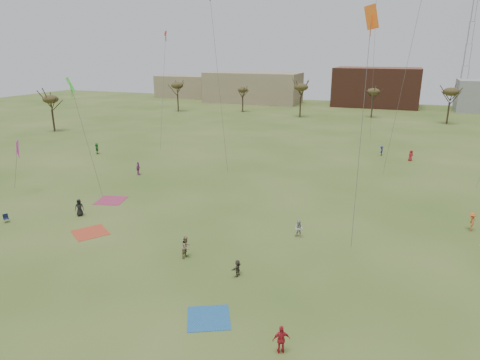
% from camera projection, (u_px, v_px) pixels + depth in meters
% --- Properties ---
extents(ground, '(260.00, 260.00, 0.00)m').
position_uv_depth(ground, '(181.00, 298.00, 30.41)').
color(ground, '#37581B').
rests_on(ground, ground).
extents(spectator_fore_a, '(1.14, 0.90, 1.80)m').
position_uv_depth(spectator_fore_a, '(281.00, 339.00, 24.67)').
color(spectator_fore_a, red).
rests_on(spectator_fore_a, ground).
extents(spectator_fore_b, '(0.85, 1.03, 1.94)m').
position_uv_depth(spectator_fore_b, '(186.00, 247.00, 36.15)').
color(spectator_fore_b, '#91795C').
rests_on(spectator_fore_b, ground).
extents(spectator_fore_c, '(0.61, 1.32, 1.38)m').
position_uv_depth(spectator_fore_c, '(237.00, 268.00, 33.21)').
color(spectator_fore_c, '#4E4838').
rests_on(spectator_fore_c, ground).
extents(flyer_mid_a, '(1.09, 1.05, 1.89)m').
position_uv_depth(flyer_mid_a, '(79.00, 208.00, 45.28)').
color(flyer_mid_a, black).
rests_on(flyer_mid_a, ground).
extents(flyer_mid_b, '(0.78, 1.24, 1.84)m').
position_uv_depth(flyer_mid_b, '(472.00, 221.00, 41.65)').
color(flyer_mid_b, '#D65E28').
rests_on(flyer_mid_b, ground).
extents(spectator_mid_d, '(0.68, 1.19, 1.91)m').
position_uv_depth(spectator_mid_d, '(138.00, 168.00, 60.28)').
color(spectator_mid_d, '#A54592').
rests_on(spectator_mid_d, ground).
extents(spectator_mid_e, '(0.99, 0.86, 1.73)m').
position_uv_depth(spectator_mid_e, '(299.00, 229.00, 40.11)').
color(spectator_mid_e, silver).
rests_on(spectator_mid_e, ground).
extents(flyer_far_a, '(1.53, 1.69, 1.87)m').
position_uv_depth(flyer_far_a, '(97.00, 148.00, 72.61)').
color(flyer_far_a, '#287A2F').
rests_on(flyer_far_a, ground).
extents(flyer_far_b, '(1.04, 0.98, 1.79)m').
position_uv_depth(flyer_far_b, '(411.00, 155.00, 67.96)').
color(flyer_far_b, red).
rests_on(flyer_far_b, ground).
extents(flyer_far_c, '(0.79, 1.14, 1.62)m').
position_uv_depth(flyer_far_c, '(381.00, 151.00, 71.49)').
color(flyer_far_c, navy).
rests_on(flyer_far_c, ground).
extents(blanket_red, '(4.25, 4.25, 0.03)m').
position_uv_depth(blanket_red, '(90.00, 233.00, 41.32)').
color(blanket_red, '#CA4628').
rests_on(blanket_red, ground).
extents(blanket_blue, '(3.81, 3.81, 0.03)m').
position_uv_depth(blanket_blue, '(209.00, 318.00, 28.12)').
color(blanket_blue, '#2666A8').
rests_on(blanket_blue, ground).
extents(blanket_plum, '(3.90, 3.90, 0.03)m').
position_uv_depth(blanket_plum, '(111.00, 201.00, 50.14)').
color(blanket_plum, '#AA3458').
rests_on(blanket_plum, ground).
extents(camp_chair_left, '(0.72, 0.71, 0.87)m').
position_uv_depth(camp_chair_left, '(6.00, 220.00, 43.75)').
color(camp_chair_left, '#131834').
rests_on(camp_chair_left, ground).
extents(kites_aloft, '(64.76, 71.44, 26.36)m').
position_uv_depth(kites_aloft, '(284.00, 13.00, 55.29)').
color(kites_aloft, '#DC26BA').
rests_on(kites_aloft, ground).
extents(tree_line, '(117.44, 49.32, 8.91)m').
position_uv_depth(tree_line, '(330.00, 95.00, 99.83)').
color(tree_line, '#3A2B1E').
rests_on(tree_line, ground).
extents(building_tan, '(32.00, 14.00, 10.00)m').
position_uv_depth(building_tan, '(253.00, 88.00, 143.48)').
color(building_tan, '#937F60').
rests_on(building_tan, ground).
extents(building_brick, '(26.00, 16.00, 12.00)m').
position_uv_depth(building_brick, '(376.00, 87.00, 133.90)').
color(building_brick, brown).
rests_on(building_brick, ground).
extents(building_tan_west, '(20.00, 12.00, 8.00)m').
position_uv_depth(building_tan_west, '(185.00, 86.00, 160.32)').
color(building_tan_west, '#937F60').
rests_on(building_tan_west, ground).
extents(radio_tower, '(1.51, 1.72, 41.00)m').
position_uv_depth(radio_tower, '(468.00, 43.00, 125.87)').
color(radio_tower, '#9EA3A8').
rests_on(radio_tower, ground).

